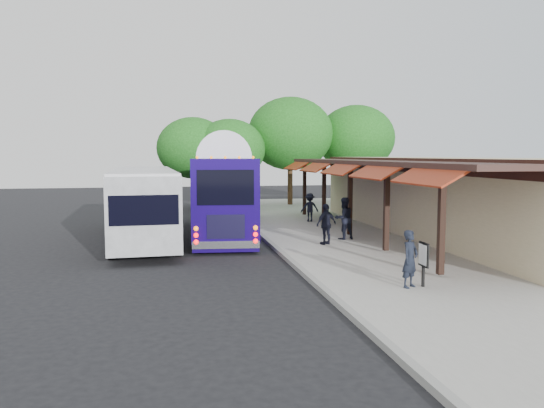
{
  "coord_description": "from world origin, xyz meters",
  "views": [
    {
      "loc": [
        -4.01,
        -18.13,
        3.73
      ],
      "look_at": [
        -0.05,
        2.3,
        1.8
      ],
      "focal_mm": 35.0,
      "sensor_mm": 36.0,
      "label": 1
    }
  ],
  "objects": [
    {
      "name": "tree_far",
      "position": [
        -2.39,
        18.42,
        4.19
      ],
      "size": [
        4.91,
        4.91,
        6.29
      ],
      "color": "#382314",
      "rests_on": "ground"
    },
    {
      "name": "city_bus",
      "position": [
        -5.12,
        5.51,
        1.72
      ],
      "size": [
        3.05,
        11.68,
        3.11
      ],
      "rotation": [
        0.0,
        0.0,
        0.05
      ],
      "color": "gray",
      "rests_on": "ground"
    },
    {
      "name": "ped_b",
      "position": [
        3.24,
        3.22,
        1.04
      ],
      "size": [
        1.01,
        0.87,
        1.79
      ],
      "primitive_type": "imported",
      "rotation": [
        0.0,
        0.0,
        3.39
      ],
      "color": "black",
      "rests_on": "sidewalk"
    },
    {
      "name": "curb",
      "position": [
        0.05,
        4.0,
        0.07
      ],
      "size": [
        0.2,
        40.0,
        0.16
      ],
      "primitive_type": "cube",
      "color": "gray",
      "rests_on": "ground"
    },
    {
      "name": "tree_right",
      "position": [
        9.74,
        19.83,
        4.96
      ],
      "size": [
        5.81,
        5.81,
        7.44
      ],
      "color": "#382314",
      "rests_on": "ground"
    },
    {
      "name": "coach_bus",
      "position": [
        -1.45,
        7.12,
        2.07
      ],
      "size": [
        3.64,
        12.21,
        3.85
      ],
      "rotation": [
        0.0,
        0.0,
        -0.09
      ],
      "color": "#18075A",
      "rests_on": "ground"
    },
    {
      "name": "sign_board",
      "position": [
        2.73,
        -5.0,
        0.98
      ],
      "size": [
        0.08,
        0.56,
        1.22
      ],
      "rotation": [
        0.0,
        0.0,
        -0.02
      ],
      "color": "black",
      "rests_on": "sidewalk"
    },
    {
      "name": "sidewalk",
      "position": [
        5.0,
        4.0,
        0.07
      ],
      "size": [
        10.0,
        40.0,
        0.15
      ],
      "primitive_type": "cube",
      "color": "#9E9B93",
      "rests_on": "ground"
    },
    {
      "name": "ped_a",
      "position": [
        2.34,
        -5.0,
        0.93
      ],
      "size": [
        0.68,
        0.63,
        1.56
      ],
      "primitive_type": "imported",
      "rotation": [
        0.0,
        0.0,
        0.59
      ],
      "color": "black",
      "rests_on": "sidewalk"
    },
    {
      "name": "tree_left",
      "position": [
        0.0,
        17.54,
        4.09
      ],
      "size": [
        4.8,
        4.8,
        6.14
      ],
      "color": "#382314",
      "rests_on": "ground"
    },
    {
      "name": "ground",
      "position": [
        0.0,
        0.0,
        0.0
      ],
      "size": [
        90.0,
        90.0,
        0.0
      ],
      "primitive_type": "plane",
      "color": "black",
      "rests_on": "ground"
    },
    {
      "name": "ped_d",
      "position": [
        3.39,
        9.34,
        0.91
      ],
      "size": [
        0.99,
        0.58,
        1.52
      ],
      "primitive_type": "imported",
      "rotation": [
        0.0,
        0.0,
        3.16
      ],
      "color": "black",
      "rests_on": "sidewalk"
    },
    {
      "name": "tree_mid",
      "position": [
        4.56,
        19.18,
        5.24
      ],
      "size": [
        6.14,
        6.14,
        7.86
      ],
      "color": "#382314",
      "rests_on": "ground"
    },
    {
      "name": "ped_c",
      "position": [
        2.13,
        2.1,
        0.97
      ],
      "size": [
        1.04,
        0.76,
        1.64
      ],
      "primitive_type": "imported",
      "rotation": [
        0.0,
        0.0,
        3.56
      ],
      "color": "black",
      "rests_on": "sidewalk"
    },
    {
      "name": "station_shelter",
      "position": [
        8.38,
        4.0,
        1.85
      ],
      "size": [
        8.15,
        20.0,
        3.6
      ],
      "color": "tan",
      "rests_on": "ground"
    }
  ]
}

